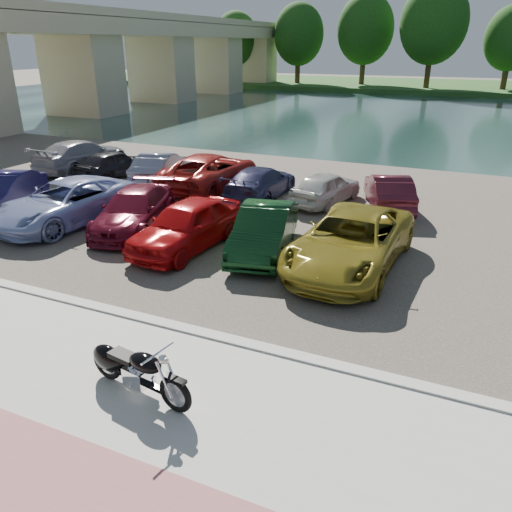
{
  "coord_description": "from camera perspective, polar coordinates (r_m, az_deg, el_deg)",
  "views": [
    {
      "loc": [
        4.26,
        -5.95,
        5.82
      ],
      "look_at": [
        -0.22,
        4.18,
        1.1
      ],
      "focal_mm": 35.0,
      "sensor_mm": 36.0,
      "label": 1
    }
  ],
  "objects": [
    {
      "name": "far_bank",
      "position": [
        78.26,
        21.7,
        17.53
      ],
      "size": [
        120.0,
        24.0,
        0.6
      ],
      "primitive_type": "cube",
      "color": "#224E1B",
      "rests_on": "ground"
    },
    {
      "name": "kerb",
      "position": [
        10.7,
        -3.71,
        -9.5
      ],
      "size": [
        60.0,
        0.3,
        0.14
      ],
      "primitive_type": "cube",
      "color": "#B3B0A8",
      "rests_on": "ground"
    },
    {
      "name": "promenade",
      "position": [
        8.72,
        -13.31,
        -19.16
      ],
      "size": [
        60.0,
        6.0,
        0.1
      ],
      "primitive_type": "cube",
      "color": "#B3B0A8",
      "rests_on": "ground"
    },
    {
      "name": "car_10",
      "position": [
        21.77,
        -5.29,
        9.65
      ],
      "size": [
        2.63,
        5.51,
        1.52
      ],
      "primitive_type": "imported",
      "rotation": [
        0.0,
        0.0,
        3.12
      ],
      "color": "maroon",
      "rests_on": "parking_lot"
    },
    {
      "name": "bridge",
      "position": [
        56.98,
        -11.53,
        22.37
      ],
      "size": [
        7.0,
        56.0,
        8.55
      ],
      "color": "#C4B588",
      "rests_on": "ground"
    },
    {
      "name": "car_6",
      "position": [
        14.01,
        10.78,
        1.71
      ],
      "size": [
        2.89,
        5.7,
        1.55
      ],
      "primitive_type": "imported",
      "rotation": [
        0.0,
        0.0,
        -0.06
      ],
      "color": "olive",
      "rests_on": "parking_lot"
    },
    {
      "name": "motorcycle",
      "position": [
        9.28,
        -14.16,
        -12.28
      ],
      "size": [
        2.32,
        0.8,
        1.05
      ],
      "rotation": [
        0.0,
        0.0,
        -0.16
      ],
      "color": "black",
      "rests_on": "promenade"
    },
    {
      "name": "car_12",
      "position": [
        19.77,
        7.99,
        7.77
      ],
      "size": [
        2.27,
        3.94,
        1.26
      ],
      "primitive_type": "imported",
      "rotation": [
        0.0,
        0.0,
        2.92
      ],
      "color": "beige",
      "rests_on": "parking_lot"
    },
    {
      "name": "car_13",
      "position": [
        19.59,
        14.94,
        7.14
      ],
      "size": [
        2.61,
        4.21,
        1.31
      ],
      "primitive_type": "imported",
      "rotation": [
        0.0,
        0.0,
        3.47
      ],
      "color": "#4F1521",
      "rests_on": "parking_lot"
    },
    {
      "name": "car_9",
      "position": [
        23.11,
        -10.89,
        9.93
      ],
      "size": [
        2.38,
        4.35,
        1.36
      ],
      "primitive_type": "imported",
      "rotation": [
        0.0,
        0.0,
        3.38
      ],
      "color": "slate",
      "rests_on": "parking_lot"
    },
    {
      "name": "car_4",
      "position": [
        15.24,
        -7.91,
        3.54
      ],
      "size": [
        2.15,
        4.49,
        1.48
      ],
      "primitive_type": "imported",
      "rotation": [
        0.0,
        0.0,
        -0.1
      ],
      "color": "#AC0B0D",
      "rests_on": "parking_lot"
    },
    {
      "name": "pink_path",
      "position": [
        7.92,
        -20.39,
        -25.01
      ],
      "size": [
        60.0,
        2.0,
        0.01
      ],
      "primitive_type": "cube",
      "color": "#9B5857",
      "rests_on": "promenade"
    },
    {
      "name": "car_11",
      "position": [
        20.38,
        0.53,
        8.44
      ],
      "size": [
        1.8,
        4.35,
        1.26
      ],
      "primitive_type": "imported",
      "rotation": [
        0.0,
        0.0,
        3.13
      ],
      "color": "#27284D",
      "rests_on": "parking_lot"
    },
    {
      "name": "car_2",
      "position": [
        18.48,
        -20.83,
        5.73
      ],
      "size": [
        3.14,
        5.6,
        1.48
      ],
      "primitive_type": "imported",
      "rotation": [
        0.0,
        0.0,
        -0.13
      ],
      "color": "#8A98C9",
      "rests_on": "parking_lot"
    },
    {
      "name": "car_3",
      "position": [
        17.23,
        -13.75,
        5.12
      ],
      "size": [
        3.01,
        4.87,
        1.32
      ],
      "primitive_type": "imported",
      "rotation": [
        0.0,
        0.0,
        0.27
      ],
      "color": "#5D0D1F",
      "rests_on": "parking_lot"
    },
    {
      "name": "far_trees",
      "position": [
        71.76,
        25.97,
        22.33
      ],
      "size": [
        70.25,
        10.68,
        12.52
      ],
      "color": "#3E2D16",
      "rests_on": "far_bank"
    },
    {
      "name": "car_8",
      "position": [
        24.55,
        -15.97,
        10.12
      ],
      "size": [
        2.07,
        3.94,
        1.28
      ],
      "primitive_type": "imported",
      "rotation": [
        0.0,
        0.0,
        2.99
      ],
      "color": "black",
      "rests_on": "parking_lot"
    },
    {
      "name": "car_5",
      "position": [
        14.8,
        0.94,
        2.97
      ],
      "size": [
        2.31,
        4.43,
        1.39
      ],
      "primitive_type": "imported",
      "rotation": [
        0.0,
        0.0,
        0.21
      ],
      "color": "black",
      "rests_on": "parking_lot"
    },
    {
      "name": "car_7",
      "position": [
        26.38,
        -19.32,
        10.81
      ],
      "size": [
        2.37,
        5.21,
        1.48
      ],
      "primitive_type": "imported",
      "rotation": [
        0.0,
        0.0,
        3.08
      ],
      "color": "gray",
      "rests_on": "parking_lot"
    },
    {
      "name": "parking_lot",
      "position": [
        18.42,
        9.25,
        4.42
      ],
      "size": [
        60.0,
        18.0,
        0.04
      ],
      "primitive_type": "cube",
      "color": "#3E3932",
      "rests_on": "ground"
    },
    {
      "name": "river",
      "position": [
        46.51,
        19.02,
        14.71
      ],
      "size": [
        120.0,
        40.0,
        0.0
      ],
      "primitive_type": "cube",
      "color": "#1A2F2F",
      "rests_on": "ground"
    },
    {
      "name": "ground",
      "position": [
        9.35,
        -9.54,
        -15.81
      ],
      "size": [
        200.0,
        200.0,
        0.0
      ],
      "primitive_type": "plane",
      "color": "#595447",
      "rests_on": "ground"
    }
  ]
}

